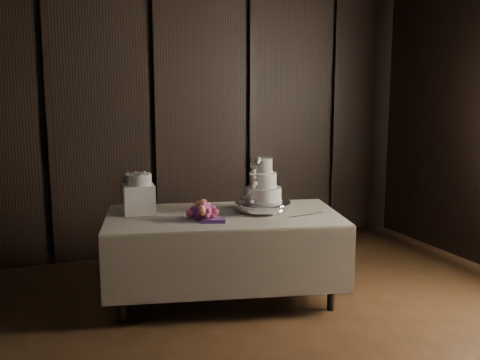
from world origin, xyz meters
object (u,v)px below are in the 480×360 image
Objects in this scene: cake_stand at (263,207)px; small_cake at (138,179)px; display_table at (224,253)px; wedding_cake at (261,185)px; bouquet at (203,212)px; box_pedestal at (139,199)px.

small_cake is (-1.01, 0.36, 0.25)m from cake_stand.
display_table is at bearing -26.12° from small_cake.
cake_stand is at bearing 8.18° from display_table.
wedding_cake reaches higher than small_cake.
bouquet is (-0.57, -0.07, 0.02)m from cake_stand.
box_pedestal is at bearing 167.24° from display_table.
small_cake is at bearing 167.24° from display_table.
cake_stand is 1.08m from box_pedestal.
bouquet is 1.56× the size of box_pedestal.
display_table is 9.51× the size of small_cake.
bouquet is 0.66m from small_cake.
bouquet is 0.62m from box_pedestal.
cake_stand is at bearing 7.41° from bouquet.
small_cake is (0.00, 0.00, 0.17)m from box_pedestal.
box_pedestal reaches higher than display_table.
display_table is 8.37× the size of box_pedestal.
display_table is 4.50× the size of cake_stand.
display_table is at bearing 25.71° from bouquet.
display_table is at bearing -26.12° from box_pedestal.
bouquet is at bearing -172.59° from cake_stand.
wedding_cake is at bearing 6.13° from bouquet.
wedding_cake is (0.32, -0.05, 0.58)m from display_table.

